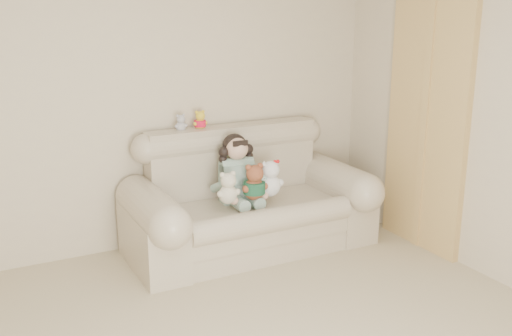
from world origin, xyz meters
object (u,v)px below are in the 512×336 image
object	(u,v)px
sofa	(251,192)
brown_teddy	(254,178)
white_cat	(270,175)
seated_child	(237,168)
cream_teddy	(228,185)

from	to	relation	value
sofa	brown_teddy	xyz separation A→B (m)	(-0.05, -0.16, 0.17)
white_cat	seated_child	bearing A→B (deg)	159.03
sofa	white_cat	world-z (taller)	sofa
sofa	cream_teddy	xyz separation A→B (m)	(-0.28, -0.15, 0.14)
cream_teddy	brown_teddy	bearing A→B (deg)	-5.17
sofa	seated_child	bearing A→B (deg)	138.67
seated_child	white_cat	distance (m)	0.30
brown_teddy	white_cat	world-z (taller)	white_cat
sofa	brown_teddy	distance (m)	0.23
sofa	white_cat	bearing A→B (deg)	-48.57
white_cat	cream_teddy	xyz separation A→B (m)	(-0.40, -0.02, -0.03)
sofa	seated_child	world-z (taller)	sofa
seated_child	cream_teddy	bearing A→B (deg)	-123.65
white_cat	brown_teddy	bearing A→B (deg)	-145.93
cream_teddy	seated_child	bearing A→B (deg)	47.00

